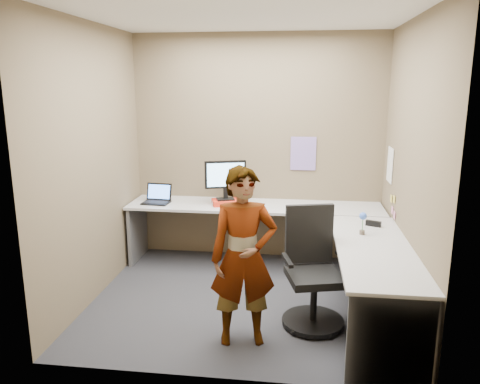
# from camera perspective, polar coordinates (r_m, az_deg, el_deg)

# --- Properties ---
(ground) EXTENTS (3.00, 3.00, 0.00)m
(ground) POSITION_cam_1_polar(r_m,az_deg,el_deg) (4.82, 0.55, -12.97)
(ground) COLOR #242429
(ground) RESTS_ON ground
(wall_back) EXTENTS (3.00, 0.00, 3.00)m
(wall_back) POSITION_cam_1_polar(r_m,az_deg,el_deg) (5.67, 2.15, 5.32)
(wall_back) COLOR brown
(wall_back) RESTS_ON ground
(wall_right) EXTENTS (0.00, 2.70, 2.70)m
(wall_right) POSITION_cam_1_polar(r_m,az_deg,el_deg) (4.48, 20.04, 2.43)
(wall_right) COLOR brown
(wall_right) RESTS_ON ground
(wall_left) EXTENTS (0.00, 2.70, 2.70)m
(wall_left) POSITION_cam_1_polar(r_m,az_deg,el_deg) (4.81, -17.50, 3.31)
(wall_left) COLOR brown
(wall_left) RESTS_ON ground
(ceiling) EXTENTS (3.00, 3.00, 0.00)m
(ceiling) POSITION_cam_1_polar(r_m,az_deg,el_deg) (4.37, 0.63, 20.77)
(ceiling) COLOR white
(ceiling) RESTS_ON wall_back
(desk) EXTENTS (2.98, 2.58, 0.73)m
(desk) POSITION_cam_1_polar(r_m,az_deg,el_deg) (4.93, 6.17, -5.05)
(desk) COLOR #ACACAC
(desk) RESTS_ON ground
(paper_ream) EXTENTS (0.36, 0.30, 0.06)m
(paper_ream) POSITION_cam_1_polar(r_m,az_deg,el_deg) (5.48, -1.80, -1.25)
(paper_ream) COLOR red
(paper_ream) RESTS_ON desk
(monitor) EXTENTS (0.47, 0.21, 0.46)m
(monitor) POSITION_cam_1_polar(r_m,az_deg,el_deg) (5.43, -1.78, 1.87)
(monitor) COLOR black
(monitor) RESTS_ON paper_ream
(laptop) EXTENTS (0.33, 0.28, 0.22)m
(laptop) POSITION_cam_1_polar(r_m,az_deg,el_deg) (5.66, -10.04, -0.71)
(laptop) COLOR black
(laptop) RESTS_ON desk
(trackball_mouse) EXTENTS (0.12, 0.08, 0.07)m
(trackball_mouse) POSITION_cam_1_polar(r_m,az_deg,el_deg) (5.48, -2.77, -1.29)
(trackball_mouse) COLOR #B7B7BC
(trackball_mouse) RESTS_ON desk
(origami) EXTENTS (0.10, 0.10, 0.06)m
(origami) POSITION_cam_1_polar(r_m,az_deg,el_deg) (5.27, 1.15, -1.81)
(origami) COLOR white
(origami) RESTS_ON desk
(stapler) EXTENTS (0.15, 0.10, 0.05)m
(stapler) POSITION_cam_1_polar(r_m,az_deg,el_deg) (4.84, 15.95, -3.72)
(stapler) COLOR black
(stapler) RESTS_ON desk
(flower) EXTENTS (0.07, 0.07, 0.22)m
(flower) POSITION_cam_1_polar(r_m,az_deg,el_deg) (4.53, 14.74, -3.30)
(flower) COLOR brown
(flower) RESTS_ON desk
(calendar_purple) EXTENTS (0.30, 0.01, 0.40)m
(calendar_purple) POSITION_cam_1_polar(r_m,az_deg,el_deg) (5.65, 7.72, 4.66)
(calendar_purple) COLOR #846BB7
(calendar_purple) RESTS_ON wall_back
(calendar_white) EXTENTS (0.01, 0.28, 0.38)m
(calendar_white) POSITION_cam_1_polar(r_m,az_deg,el_deg) (5.36, 17.82, 3.16)
(calendar_white) COLOR white
(calendar_white) RESTS_ON wall_right
(sticky_note_a) EXTENTS (0.01, 0.07, 0.07)m
(sticky_note_a) POSITION_cam_1_polar(r_m,az_deg,el_deg) (5.08, 18.27, -0.85)
(sticky_note_a) COLOR #F2E059
(sticky_note_a) RESTS_ON wall_right
(sticky_note_b) EXTENTS (0.01, 0.07, 0.07)m
(sticky_note_b) POSITION_cam_1_polar(r_m,az_deg,el_deg) (5.16, 18.07, -2.12)
(sticky_note_b) COLOR pink
(sticky_note_b) RESTS_ON wall_right
(sticky_note_c) EXTENTS (0.01, 0.07, 0.07)m
(sticky_note_c) POSITION_cam_1_polar(r_m,az_deg,el_deg) (5.05, 18.30, -2.69)
(sticky_note_c) COLOR pink
(sticky_note_c) RESTS_ON wall_right
(sticky_note_d) EXTENTS (0.01, 0.07, 0.07)m
(sticky_note_d) POSITION_cam_1_polar(r_m,az_deg,el_deg) (5.23, 17.95, -0.78)
(sticky_note_d) COLOR #F2E059
(sticky_note_d) RESTS_ON wall_right
(office_chair) EXTENTS (0.59, 0.57, 1.04)m
(office_chair) POSITION_cam_1_polar(r_m,az_deg,el_deg) (4.28, 8.82, -10.33)
(office_chair) COLOR black
(office_chair) RESTS_ON ground
(person) EXTENTS (0.60, 0.46, 1.49)m
(person) POSITION_cam_1_polar(r_m,az_deg,el_deg) (3.82, 0.43, -7.94)
(person) COLOR #999399
(person) RESTS_ON ground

